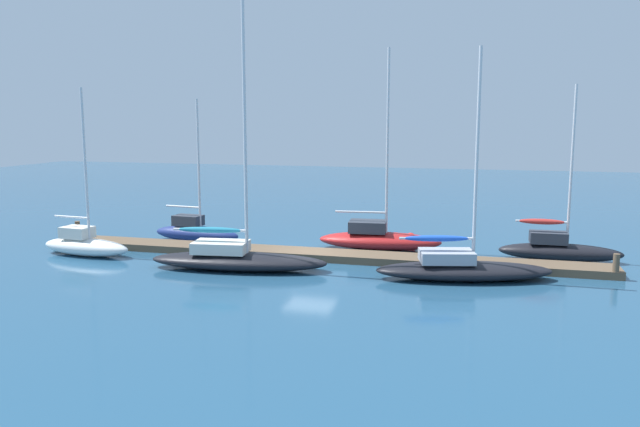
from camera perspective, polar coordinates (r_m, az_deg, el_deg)
ground_plane at (r=31.76m, az=-0.92°, el=-4.10°), size 120.00×120.00×0.00m
dock_pier at (r=31.72m, az=-0.92°, el=-3.77°), size 29.21×1.85×0.37m
dock_piling_near_end at (r=38.57m, az=-21.37°, el=-1.53°), size 0.28×0.28×1.17m
dock_piling_far_end at (r=30.31m, az=25.54°, el=-4.45°), size 0.28×0.28×1.17m
sailboat_0 at (r=34.45m, az=-20.79°, el=-2.62°), size 5.25×2.02×8.58m
sailboat_1 at (r=36.52m, az=-11.36°, el=-1.60°), size 5.50×2.01×8.13m
sailboat_2 at (r=29.49m, az=-7.73°, el=-3.95°), size 8.65×3.22×13.47m
sailboat_3 at (r=33.85m, az=5.39°, el=-2.24°), size 6.77×2.64×10.70m
sailboat_4 at (r=28.13m, az=12.85°, el=-4.82°), size 8.05×3.92×10.06m
sailboat_5 at (r=33.18m, az=21.05°, el=-3.02°), size 5.95×1.66×8.68m
mooring_buoy_red at (r=35.71m, az=8.32°, el=-2.25°), size 0.62×0.62×0.62m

